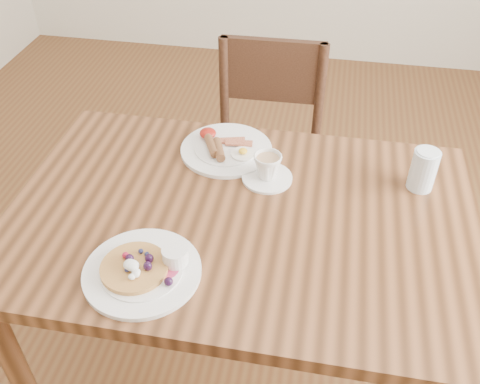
{
  "coord_description": "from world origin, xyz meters",
  "views": [
    {
      "loc": [
        0.19,
        -1.0,
        1.67
      ],
      "look_at": [
        0.0,
        0.0,
        0.82
      ],
      "focal_mm": 40.0,
      "sensor_mm": 36.0,
      "label": 1
    }
  ],
  "objects_px": {
    "teacup_saucer": "(267,169)",
    "chair_far": "(266,151)",
    "dining_table": "(240,240)",
    "pancake_plate": "(144,269)",
    "breakfast_plate": "(225,148)",
    "water_glass": "(423,170)"
  },
  "relations": [
    {
      "from": "breakfast_plate",
      "to": "teacup_saucer",
      "type": "height_order",
      "value": "teacup_saucer"
    },
    {
      "from": "dining_table",
      "to": "chair_far",
      "type": "bearing_deg",
      "value": 91.76
    },
    {
      "from": "teacup_saucer",
      "to": "water_glass",
      "type": "height_order",
      "value": "water_glass"
    },
    {
      "from": "breakfast_plate",
      "to": "pancake_plate",
      "type": "bearing_deg",
      "value": -99.47
    },
    {
      "from": "dining_table",
      "to": "chair_far",
      "type": "height_order",
      "value": "chair_far"
    },
    {
      "from": "breakfast_plate",
      "to": "water_glass",
      "type": "relative_size",
      "value": 2.32
    },
    {
      "from": "dining_table",
      "to": "pancake_plate",
      "type": "xyz_separation_m",
      "value": [
        -0.18,
        -0.24,
        0.11
      ]
    },
    {
      "from": "chair_far",
      "to": "breakfast_plate",
      "type": "height_order",
      "value": "chair_far"
    },
    {
      "from": "teacup_saucer",
      "to": "water_glass",
      "type": "bearing_deg",
      "value": 5.68
    },
    {
      "from": "chair_far",
      "to": "breakfast_plate",
      "type": "bearing_deg",
      "value": 77.63
    },
    {
      "from": "breakfast_plate",
      "to": "teacup_saucer",
      "type": "bearing_deg",
      "value": -37.04
    },
    {
      "from": "pancake_plate",
      "to": "breakfast_plate",
      "type": "bearing_deg",
      "value": 80.53
    },
    {
      "from": "pancake_plate",
      "to": "breakfast_plate",
      "type": "xyz_separation_m",
      "value": [
        0.08,
        0.5,
        -0.0
      ]
    },
    {
      "from": "teacup_saucer",
      "to": "breakfast_plate",
      "type": "bearing_deg",
      "value": 142.96
    },
    {
      "from": "dining_table",
      "to": "breakfast_plate",
      "type": "relative_size",
      "value": 4.44
    },
    {
      "from": "chair_far",
      "to": "pancake_plate",
      "type": "bearing_deg",
      "value": 78.54
    },
    {
      "from": "pancake_plate",
      "to": "teacup_saucer",
      "type": "xyz_separation_m",
      "value": [
        0.22,
        0.39,
        0.02
      ]
    },
    {
      "from": "water_glass",
      "to": "chair_far",
      "type": "bearing_deg",
      "value": 137.2
    },
    {
      "from": "dining_table",
      "to": "pancake_plate",
      "type": "distance_m",
      "value": 0.32
    },
    {
      "from": "breakfast_plate",
      "to": "teacup_saucer",
      "type": "distance_m",
      "value": 0.18
    },
    {
      "from": "teacup_saucer",
      "to": "chair_far",
      "type": "bearing_deg",
      "value": 97.94
    },
    {
      "from": "chair_far",
      "to": "water_glass",
      "type": "height_order",
      "value": "chair_far"
    }
  ]
}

